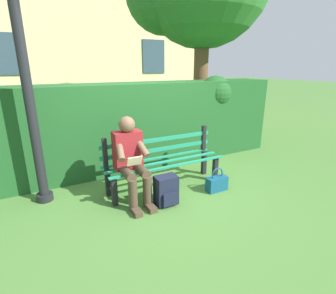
% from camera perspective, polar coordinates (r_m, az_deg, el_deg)
% --- Properties ---
extents(ground, '(60.00, 60.00, 0.00)m').
position_cam_1_polar(ground, '(4.03, -0.68, -8.91)').
color(ground, '#477533').
extents(park_bench, '(1.83, 0.47, 0.85)m').
position_cam_1_polar(park_bench, '(3.92, -1.14, -3.08)').
color(park_bench, black).
rests_on(park_bench, ground).
extents(person_seated, '(0.44, 0.73, 1.16)m').
position_cam_1_polar(person_seated, '(3.50, -8.23, -2.42)').
color(person_seated, maroon).
rests_on(person_seated, ground).
extents(hedge_backdrop, '(5.92, 0.80, 1.61)m').
position_cam_1_polar(hedge_backdrop, '(4.71, -7.81, 5.05)').
color(hedge_backdrop, '#1E5123').
rests_on(hedge_backdrop, ground).
extents(building_facade, '(9.57, 3.26, 7.59)m').
position_cam_1_polar(building_facade, '(11.34, -19.76, 26.79)').
color(building_facade, beige).
rests_on(building_facade, ground).
extents(backpack, '(0.30, 0.27, 0.41)m').
position_cam_1_polar(backpack, '(3.49, -0.40, -9.64)').
color(backpack, '#191E33').
rests_on(backpack, ground).
extents(handbag, '(0.32, 0.14, 0.37)m').
position_cam_1_polar(handbag, '(3.95, 10.75, -7.86)').
color(handbag, navy).
rests_on(handbag, ground).
extents(lamp_post, '(0.31, 0.31, 3.63)m').
position_cam_1_polar(lamp_post, '(3.66, -30.31, 21.58)').
color(lamp_post, black).
rests_on(lamp_post, ground).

